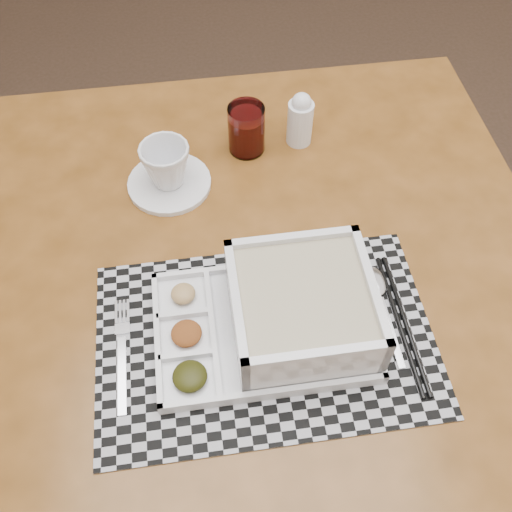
{
  "coord_description": "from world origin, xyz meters",
  "views": [
    {
      "loc": [
        -0.7,
        -0.89,
        1.52
      ],
      "look_at": [
        -0.65,
        -0.41,
        0.85
      ],
      "focal_mm": 40.0,
      "sensor_mm": 36.0,
      "label": 1
    }
  ],
  "objects_px": {
    "serving_tray": "(292,313)",
    "creamer_bottle": "(300,119)",
    "cup": "(166,165)",
    "juice_glass": "(246,131)",
    "dining_table": "(250,299)"
  },
  "relations": [
    {
      "from": "dining_table",
      "to": "juice_glass",
      "type": "xyz_separation_m",
      "value": [
        0.02,
        0.29,
        0.12
      ]
    },
    {
      "from": "cup",
      "to": "juice_glass",
      "type": "height_order",
      "value": "juice_glass"
    },
    {
      "from": "juice_glass",
      "to": "creamer_bottle",
      "type": "relative_size",
      "value": 0.87
    },
    {
      "from": "serving_tray",
      "to": "creamer_bottle",
      "type": "xyz_separation_m",
      "value": [
        0.07,
        0.4,
        0.01
      ]
    },
    {
      "from": "creamer_bottle",
      "to": "serving_tray",
      "type": "bearing_deg",
      "value": -100.37
    },
    {
      "from": "dining_table",
      "to": "serving_tray",
      "type": "distance_m",
      "value": 0.17
    },
    {
      "from": "dining_table",
      "to": "serving_tray",
      "type": "height_order",
      "value": "serving_tray"
    },
    {
      "from": "cup",
      "to": "dining_table",
      "type": "bearing_deg",
      "value": -37.27
    },
    {
      "from": "juice_glass",
      "to": "dining_table",
      "type": "bearing_deg",
      "value": -94.84
    },
    {
      "from": "dining_table",
      "to": "creamer_bottle",
      "type": "relative_size",
      "value": 9.58
    },
    {
      "from": "serving_tray",
      "to": "juice_glass",
      "type": "bearing_deg",
      "value": 94.06
    },
    {
      "from": "cup",
      "to": "juice_glass",
      "type": "bearing_deg",
      "value": 50.25
    },
    {
      "from": "cup",
      "to": "serving_tray",
      "type": "bearing_deg",
      "value": -38.67
    },
    {
      "from": "creamer_bottle",
      "to": "dining_table",
      "type": "bearing_deg",
      "value": -112.89
    },
    {
      "from": "serving_tray",
      "to": "cup",
      "type": "distance_m",
      "value": 0.36
    }
  ]
}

